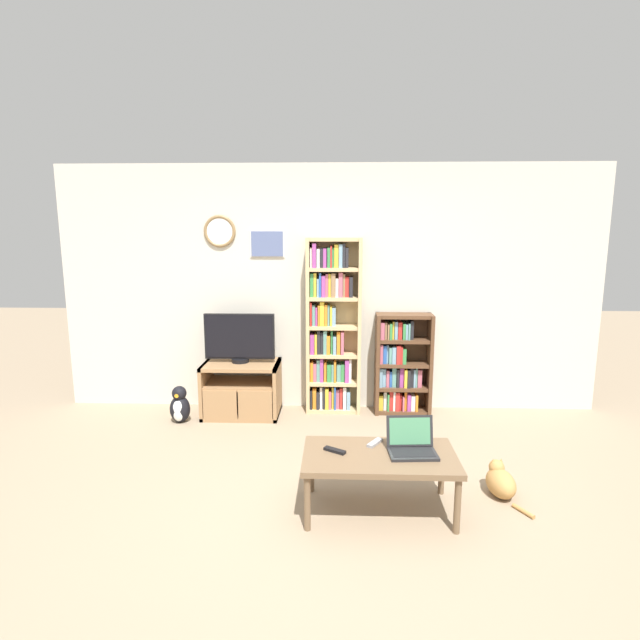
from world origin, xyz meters
name	(u,v)px	position (x,y,z in m)	size (l,w,h in m)	color
ground_plane	(322,518)	(0.00, 0.00, 0.00)	(18.00, 18.00, 0.00)	gray
wall_back	(328,289)	(-0.01, 2.21, 1.31)	(5.73, 0.09, 2.60)	beige
tv_stand	(242,389)	(-0.91, 1.89, 0.28)	(0.79, 0.51, 0.56)	#9E754C
television	(240,338)	(-0.92, 1.93, 0.82)	(0.73, 0.18, 0.51)	black
bookshelf_tall	(331,328)	(0.03, 2.06, 0.91)	(0.57, 0.24, 1.85)	tan
bookshelf_short	(400,366)	(0.76, 2.05, 0.51)	(0.59, 0.26, 1.06)	brown
coffee_table	(379,460)	(0.39, 0.11, 0.38)	(1.04, 0.57, 0.42)	brown
laptop	(411,444)	(0.61, 0.15, 0.48)	(0.34, 0.27, 0.23)	#232326
remote_near_laptop	(335,450)	(0.08, 0.13, 0.43)	(0.16, 0.12, 0.02)	black
remote_far_from_laptop	(375,443)	(0.37, 0.27, 0.43)	(0.12, 0.16, 0.02)	#99999E
cat	(500,481)	(1.30, 0.35, 0.11)	(0.26, 0.47, 0.25)	#B78447
penguin_figurine	(180,406)	(-1.50, 1.65, 0.17)	(0.20, 0.18, 0.38)	black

